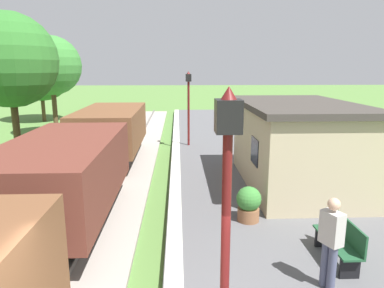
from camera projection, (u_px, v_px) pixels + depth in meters
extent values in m
cube|color=brown|center=(63.00, 171.00, 8.83)|extent=(2.50, 5.60, 1.60)
cube|color=black|center=(65.00, 196.00, 8.97)|extent=(2.10, 5.15, 0.50)
cylinder|color=black|center=(84.00, 182.00, 10.78)|extent=(1.56, 0.84, 0.84)
cylinder|color=black|center=(39.00, 238.00, 7.28)|extent=(1.56, 0.84, 0.84)
cylinder|color=black|center=(92.00, 164.00, 11.85)|extent=(0.20, 0.30, 0.20)
cylinder|color=black|center=(12.00, 256.00, 6.10)|extent=(0.20, 0.30, 0.20)
cube|color=brown|center=(111.00, 127.00, 15.28)|extent=(2.50, 5.60, 1.60)
cube|color=black|center=(112.00, 142.00, 15.42)|extent=(2.10, 5.15, 0.50)
cylinder|color=black|center=(119.00, 139.00, 17.22)|extent=(1.56, 0.84, 0.84)
cylinder|color=black|center=(104.00, 158.00, 13.72)|extent=(1.56, 0.84, 0.84)
cylinder|color=black|center=(122.00, 130.00, 18.29)|extent=(0.20, 0.30, 0.20)
cylinder|color=black|center=(97.00, 159.00, 12.54)|extent=(0.20, 0.30, 0.20)
cube|color=tan|center=(295.00, 147.00, 11.66)|extent=(3.20, 5.50, 2.60)
cube|color=#3D3833|center=(298.00, 105.00, 11.36)|extent=(3.50, 5.80, 0.18)
cube|color=black|center=(255.00, 151.00, 10.50)|extent=(0.03, 0.90, 0.80)
cube|color=#1E4C2D|center=(337.00, 241.00, 7.11)|extent=(0.42, 1.50, 0.04)
cube|color=#1E4C2D|center=(347.00, 230.00, 7.07)|extent=(0.04, 1.50, 0.45)
cube|color=black|center=(350.00, 268.00, 6.58)|extent=(0.38, 0.06, 0.42)
cube|color=black|center=(324.00, 238.00, 7.75)|extent=(0.38, 0.06, 0.42)
cylinder|color=#474C66|center=(332.00, 268.00, 6.18)|extent=(0.15, 0.15, 0.86)
cylinder|color=#474C66|center=(325.00, 264.00, 6.32)|extent=(0.15, 0.15, 0.86)
cube|color=#B2ADA8|center=(332.00, 228.00, 6.10)|extent=(0.37, 0.44, 0.60)
sphere|color=tan|center=(334.00, 204.00, 6.00)|extent=(0.22, 0.22, 0.22)
cylinder|color=brown|center=(248.00, 214.00, 9.07)|extent=(0.56, 0.56, 0.34)
sphere|color=#387A33|center=(249.00, 199.00, 8.98)|extent=(0.64, 0.64, 0.64)
cylinder|color=#591414|center=(225.00, 266.00, 4.14)|extent=(0.11, 0.11, 3.20)
cube|color=black|center=(228.00, 116.00, 3.76)|extent=(0.28, 0.28, 0.36)
sphere|color=#F2E5BF|center=(228.00, 116.00, 3.76)|extent=(0.20, 0.20, 0.20)
cone|color=#591414|center=(229.00, 94.00, 3.71)|extent=(0.20, 0.20, 0.16)
cylinder|color=#591414|center=(189.00, 114.00, 17.57)|extent=(0.11, 0.11, 3.20)
cube|color=black|center=(188.00, 78.00, 17.18)|extent=(0.28, 0.28, 0.36)
sphere|color=#F2E5BF|center=(188.00, 78.00, 17.18)|extent=(0.20, 0.20, 0.20)
cone|color=#591414|center=(188.00, 73.00, 17.13)|extent=(0.20, 0.20, 0.16)
cylinder|color=#4C3823|center=(17.00, 132.00, 14.49)|extent=(0.28, 0.28, 3.00)
sphere|color=#2D6B28|center=(9.00, 60.00, 13.86)|extent=(3.76, 3.76, 3.76)
cylinder|color=#4C3823|center=(55.00, 113.00, 21.05)|extent=(0.28, 0.28, 2.94)
sphere|color=#387A33|center=(51.00, 65.00, 20.45)|extent=(3.44, 3.44, 3.44)
cylinder|color=#4C3823|center=(43.00, 107.00, 27.03)|extent=(0.28, 0.28, 2.20)
sphere|color=#2D6B28|center=(40.00, 69.00, 26.41)|extent=(4.79, 4.79, 4.79)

